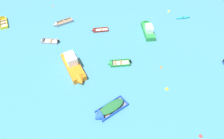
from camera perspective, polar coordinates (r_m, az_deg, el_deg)
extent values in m
cube|color=beige|center=(36.65, -16.90, 7.39)|extent=(2.62, 1.07, 0.08)
cube|color=gray|center=(36.18, -17.20, 6.98)|extent=(2.72, 0.11, 0.32)
cube|color=gray|center=(36.97, -16.69, 8.09)|extent=(2.72, 0.11, 0.32)
cube|color=gray|center=(36.10, -14.91, 7.48)|extent=(0.13, 1.08, 0.32)
cone|color=gray|center=(37.10, -19.01, 7.61)|extent=(0.64, 1.07, 1.06)
cube|color=#937047|center=(36.49, -16.75, 7.61)|extent=(0.30, 0.99, 0.03)
cube|color=black|center=(36.00, -14.77, 7.61)|extent=(0.26, 0.29, 0.45)
cube|color=beige|center=(31.19, 2.17, 1.62)|extent=(2.97, 1.64, 0.10)
cube|color=#288C3D|center=(30.67, 2.32, 1.03)|extent=(2.89, 0.64, 0.41)
cube|color=#288C3D|center=(31.51, 2.03, 2.59)|extent=(2.89, 0.64, 0.41)
cube|color=#288C3D|center=(31.28, 4.83, 2.02)|extent=(0.35, 1.18, 0.41)
cone|color=#288C3D|center=(30.93, -0.63, 1.64)|extent=(0.88, 1.26, 1.15)
cube|color=#937047|center=(31.04, 2.46, 1.95)|extent=(0.51, 1.11, 0.03)
cube|color=#937047|center=(30.95, 0.89, 1.83)|extent=(0.51, 1.11, 0.03)
cube|color=black|center=(31.20, 5.07, 2.22)|extent=(0.33, 0.35, 0.57)
cube|color=blue|center=(35.72, 28.80, 1.94)|extent=(0.56, 0.83, 0.37)
cube|color=black|center=(35.64, 28.72, 2.16)|extent=(0.33, 0.33, 0.51)
cube|color=beige|center=(44.37, -27.96, 11.23)|extent=(2.68, 3.48, 0.12)
cube|color=yellow|center=(44.36, -28.81, 11.14)|extent=(1.80, 3.06, 0.46)
cube|color=yellow|center=(44.22, -27.26, 11.68)|extent=(1.80, 3.06, 0.46)
cube|color=yellow|center=(42.79, -27.85, 10.24)|extent=(1.13, 0.72, 0.46)
cone|color=yellow|center=(45.85, -28.23, 12.57)|extent=(1.44, 1.29, 1.20)
cube|color=#937047|center=(44.08, -28.06, 11.39)|extent=(1.15, 0.87, 0.03)
cube|color=#937047|center=(44.96, -28.16, 12.03)|extent=(1.15, 0.87, 0.03)
cube|color=beige|center=(37.77, -3.17, 10.86)|extent=(2.67, 1.52, 0.07)
cube|color=maroon|center=(37.30, -3.08, 10.55)|extent=(2.57, 0.70, 0.29)
cube|color=maroon|center=(38.12, -3.27, 11.43)|extent=(2.57, 0.70, 0.29)
cube|color=maroon|center=(37.83, -1.16, 11.20)|extent=(0.34, 0.98, 0.29)
cone|color=maroon|center=(37.62, -5.29, 10.80)|extent=(0.82, 1.08, 0.96)
cube|color=#937047|center=(37.69, -2.97, 11.09)|extent=(0.48, 0.94, 0.03)
ellipsoid|color=teal|center=(43.27, 19.24, 13.52)|extent=(3.02, 1.34, 0.27)
torus|color=black|center=(43.21, 19.28, 13.65)|extent=(0.46, 0.46, 0.06)
cube|color=#99754C|center=(40.65, -13.28, 12.55)|extent=(3.22, 2.83, 0.11)
cube|color=gray|center=(40.11, -13.00, 12.38)|extent=(2.73, 2.13, 0.45)
cube|color=gray|center=(41.02, -13.64, 13.10)|extent=(2.73, 2.13, 0.45)
cube|color=gray|center=(41.02, -11.12, 13.55)|extent=(0.77, 0.95, 0.45)
cone|color=gray|center=(40.15, -15.66, 11.88)|extent=(1.28, 1.34, 1.09)
cube|color=#937047|center=(40.56, -13.11, 12.93)|extent=(0.90, 1.02, 0.03)
cube|color=orange|center=(30.72, -10.77, 0.78)|extent=(4.75, 6.10, 0.90)
cone|color=orange|center=(28.61, -8.77, -3.16)|extent=(2.00, 1.86, 1.61)
cube|color=white|center=(30.39, -11.41, 2.93)|extent=(2.30, 2.56, 1.28)
cube|color=black|center=(29.53, -10.90, 2.15)|extent=(1.21, 0.83, 0.56)
cube|color=#288C3D|center=(37.55, 9.98, 10.57)|extent=(2.47, 5.25, 0.76)
cone|color=#288C3D|center=(39.60, 9.14, 12.86)|extent=(1.48, 1.24, 1.32)
cube|color=white|center=(36.66, 10.33, 11.19)|extent=(1.45, 1.99, 0.98)
cube|color=black|center=(37.18, 10.09, 12.16)|extent=(1.08, 0.35, 0.43)
cube|color=gray|center=(26.13, -0.09, -10.96)|extent=(3.85, 3.65, 0.11)
cube|color=blue|center=(25.66, 0.98, -11.95)|extent=(3.07, 2.75, 0.44)
cube|color=blue|center=(26.33, -1.12, -9.62)|extent=(3.07, 2.75, 0.44)
cube|color=blue|center=(26.70, 3.41, -8.57)|extent=(1.14, 1.25, 0.44)
cone|color=blue|center=(25.38, -3.98, -13.10)|extent=(1.68, 1.73, 1.50)
cube|color=#937047|center=(25.98, 0.29, -10.43)|extent=(1.24, 1.32, 0.03)
cube|color=#937047|center=(25.62, -1.85, -11.74)|extent=(1.24, 1.32, 0.03)
ellipsoid|color=#236633|center=(25.68, -0.09, -10.33)|extent=(3.55, 3.38, 0.42)
sphere|color=orange|center=(31.53, 13.52, 0.50)|extent=(0.36, 0.36, 0.36)
sphere|color=orange|center=(46.63, -16.17, 16.60)|extent=(0.33, 0.33, 0.33)
sphere|color=yellow|center=(28.99, 15.05, -5.30)|extent=(0.48, 0.48, 0.48)
sphere|color=red|center=(26.46, 23.47, -16.71)|extent=(0.39, 0.39, 0.39)
sphere|color=yellow|center=(44.65, 15.54, 15.32)|extent=(0.47, 0.47, 0.47)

